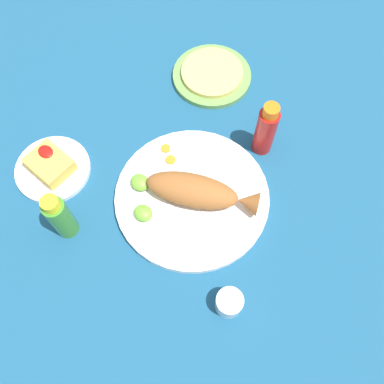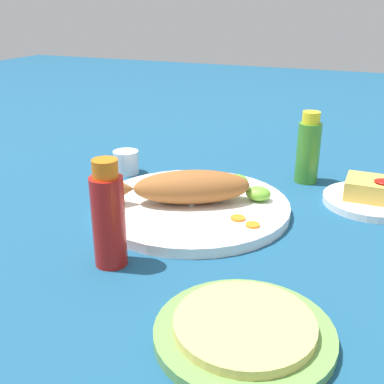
{
  "view_description": "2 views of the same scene",
  "coord_description": "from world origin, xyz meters",
  "px_view_note": "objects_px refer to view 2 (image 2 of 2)",
  "views": [
    {
      "loc": [
        -0.27,
        0.31,
        0.91
      ],
      "look_at": [
        0.0,
        0.0,
        0.04
      ],
      "focal_mm": 40.0,
      "sensor_mm": 36.0,
      "label": 1
    },
    {
      "loc": [
        0.31,
        -0.74,
        0.37
      ],
      "look_at": [
        0.0,
        0.0,
        0.04
      ],
      "focal_mm": 45.0,
      "sensor_mm": 36.0,
      "label": 2
    }
  ],
  "objects_px": {
    "hot_sauce_bottle_red": "(108,217)",
    "hot_sauce_bottle_green": "(308,150)",
    "fork_far": "(179,184)",
    "side_plate_fries": "(371,201)",
    "main_plate": "(192,207)",
    "salt_cup": "(126,163)",
    "fried_fish": "(184,187)",
    "fork_near": "(159,188)",
    "tortilla_plate": "(244,334)"
  },
  "relations": [
    {
      "from": "fried_fish",
      "to": "hot_sauce_bottle_green",
      "type": "bearing_deg",
      "value": 26.72
    },
    {
      "from": "hot_sauce_bottle_red",
      "to": "hot_sauce_bottle_green",
      "type": "xyz_separation_m",
      "value": [
        0.2,
        0.46,
        -0.0
      ]
    },
    {
      "from": "fried_fish",
      "to": "hot_sauce_bottle_red",
      "type": "xyz_separation_m",
      "value": [
        -0.02,
        -0.21,
        0.03
      ]
    },
    {
      "from": "fork_near",
      "to": "hot_sauce_bottle_red",
      "type": "relative_size",
      "value": 1.04
    },
    {
      "from": "hot_sauce_bottle_red",
      "to": "salt_cup",
      "type": "xyz_separation_m",
      "value": [
        -0.18,
        0.35,
        -0.05
      ]
    },
    {
      "from": "fork_near",
      "to": "salt_cup",
      "type": "relative_size",
      "value": 2.97
    },
    {
      "from": "fried_fish",
      "to": "salt_cup",
      "type": "distance_m",
      "value": 0.25
    },
    {
      "from": "main_plate",
      "to": "fork_near",
      "type": "bearing_deg",
      "value": 157.59
    },
    {
      "from": "fork_near",
      "to": "hot_sauce_bottle_green",
      "type": "distance_m",
      "value": 0.32
    },
    {
      "from": "main_plate",
      "to": "salt_cup",
      "type": "distance_m",
      "value": 0.26
    },
    {
      "from": "tortilla_plate",
      "to": "salt_cup",
      "type": "bearing_deg",
      "value": 132.95
    },
    {
      "from": "fork_near",
      "to": "side_plate_fries",
      "type": "relative_size",
      "value": 0.95
    },
    {
      "from": "tortilla_plate",
      "to": "hot_sauce_bottle_green",
      "type": "bearing_deg",
      "value": 93.24
    },
    {
      "from": "main_plate",
      "to": "fork_near",
      "type": "xyz_separation_m",
      "value": [
        -0.08,
        0.03,
        0.01
      ]
    },
    {
      "from": "fork_far",
      "to": "hot_sauce_bottle_red",
      "type": "height_order",
      "value": "hot_sauce_bottle_red"
    },
    {
      "from": "fried_fish",
      "to": "fork_far",
      "type": "xyz_separation_m",
      "value": [
        -0.04,
        0.08,
        -0.03
      ]
    },
    {
      "from": "hot_sauce_bottle_red",
      "to": "side_plate_fries",
      "type": "height_order",
      "value": "hot_sauce_bottle_red"
    },
    {
      "from": "main_plate",
      "to": "tortilla_plate",
      "type": "xyz_separation_m",
      "value": [
        0.19,
        -0.31,
        -0.0
      ]
    },
    {
      "from": "fried_fish",
      "to": "tortilla_plate",
      "type": "distance_m",
      "value": 0.37
    },
    {
      "from": "main_plate",
      "to": "fried_fish",
      "type": "distance_m",
      "value": 0.04
    },
    {
      "from": "main_plate",
      "to": "hot_sauce_bottle_green",
      "type": "height_order",
      "value": "hot_sauce_bottle_green"
    },
    {
      "from": "main_plate",
      "to": "fried_fish",
      "type": "bearing_deg",
      "value": -152.57
    },
    {
      "from": "fork_far",
      "to": "side_plate_fries",
      "type": "relative_size",
      "value": 1.02
    },
    {
      "from": "hot_sauce_bottle_red",
      "to": "fork_near",
      "type": "bearing_deg",
      "value": 100.61
    },
    {
      "from": "main_plate",
      "to": "salt_cup",
      "type": "relative_size",
      "value": 6.29
    },
    {
      "from": "main_plate",
      "to": "fork_far",
      "type": "xyz_separation_m",
      "value": [
        -0.06,
        0.07,
        0.01
      ]
    },
    {
      "from": "main_plate",
      "to": "tortilla_plate",
      "type": "bearing_deg",
      "value": -57.61
    },
    {
      "from": "hot_sauce_bottle_red",
      "to": "fork_far",
      "type": "bearing_deg",
      "value": 94.13
    },
    {
      "from": "main_plate",
      "to": "fried_fish",
      "type": "height_order",
      "value": "fried_fish"
    },
    {
      "from": "fork_near",
      "to": "tortilla_plate",
      "type": "relative_size",
      "value": 0.8
    },
    {
      "from": "fork_far",
      "to": "hot_sauce_bottle_red",
      "type": "distance_m",
      "value": 0.3
    },
    {
      "from": "salt_cup",
      "to": "fried_fish",
      "type": "bearing_deg",
      "value": -34.93
    },
    {
      "from": "tortilla_plate",
      "to": "fork_far",
      "type": "bearing_deg",
      "value": 123.66
    },
    {
      "from": "main_plate",
      "to": "hot_sauce_bottle_red",
      "type": "height_order",
      "value": "hot_sauce_bottle_red"
    },
    {
      "from": "fried_fish",
      "to": "fork_near",
      "type": "bearing_deg",
      "value": 122.2
    },
    {
      "from": "main_plate",
      "to": "hot_sauce_bottle_green",
      "type": "xyz_separation_m",
      "value": [
        0.16,
        0.24,
        0.06
      ]
    },
    {
      "from": "fork_far",
      "to": "side_plate_fries",
      "type": "xyz_separation_m",
      "value": [
        0.36,
        0.09,
        -0.01
      ]
    },
    {
      "from": "hot_sauce_bottle_green",
      "to": "side_plate_fries",
      "type": "relative_size",
      "value": 0.85
    },
    {
      "from": "hot_sauce_bottle_red",
      "to": "side_plate_fries",
      "type": "distance_m",
      "value": 0.51
    },
    {
      "from": "fork_near",
      "to": "hot_sauce_bottle_red",
      "type": "height_order",
      "value": "hot_sauce_bottle_red"
    },
    {
      "from": "fried_fish",
      "to": "fork_near",
      "type": "height_order",
      "value": "fried_fish"
    },
    {
      "from": "fork_near",
      "to": "side_plate_fries",
      "type": "distance_m",
      "value": 0.41
    },
    {
      "from": "fried_fish",
      "to": "tortilla_plate",
      "type": "xyz_separation_m",
      "value": [
        0.21,
        -0.3,
        -0.04
      ]
    },
    {
      "from": "salt_cup",
      "to": "side_plate_fries",
      "type": "bearing_deg",
      "value": 2.86
    },
    {
      "from": "hot_sauce_bottle_red",
      "to": "tortilla_plate",
      "type": "relative_size",
      "value": 0.77
    },
    {
      "from": "fork_near",
      "to": "hot_sauce_bottle_green",
      "type": "relative_size",
      "value": 1.12
    },
    {
      "from": "fork_near",
      "to": "hot_sauce_bottle_green",
      "type": "height_order",
      "value": "hot_sauce_bottle_green"
    },
    {
      "from": "fried_fish",
      "to": "side_plate_fries",
      "type": "relative_size",
      "value": 1.44
    },
    {
      "from": "main_plate",
      "to": "side_plate_fries",
      "type": "height_order",
      "value": "main_plate"
    },
    {
      "from": "fork_near",
      "to": "hot_sauce_bottle_red",
      "type": "bearing_deg",
      "value": 129.61
    }
  ]
}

